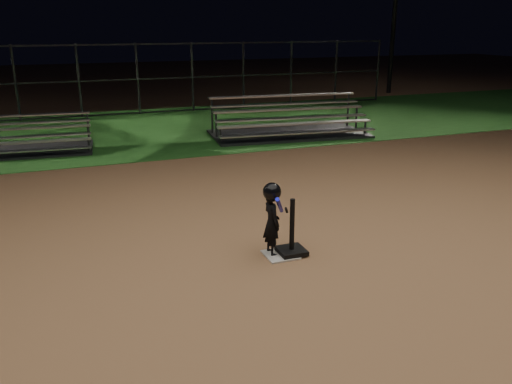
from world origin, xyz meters
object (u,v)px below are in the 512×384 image
batting_tee (292,243)px  child_batter (272,217)px  home_plate (281,255)px  bleacher_right (289,128)px  bleacher_left (18,146)px

batting_tee → child_batter: (-0.26, 0.10, 0.39)m
home_plate → bleacher_right: bearing=65.2°
home_plate → bleacher_right: bleacher_right is taller
bleacher_right → home_plate: bearing=-109.2°
child_batter → bleacher_left: child_batter is taller
home_plate → bleacher_right: 8.41m
child_batter → bleacher_left: size_ratio=0.29×
bleacher_left → bleacher_right: 7.37m
bleacher_left → child_batter: bearing=-60.6°
batting_tee → bleacher_right: (3.37, 7.64, 0.05)m
child_batter → home_plate: bearing=-134.6°
bleacher_left → bleacher_right: bearing=1.0°
batting_tee → bleacher_right: bearing=66.2°
home_plate → bleacher_left: size_ratio=0.12×
child_batter → batting_tee: bearing=-114.3°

